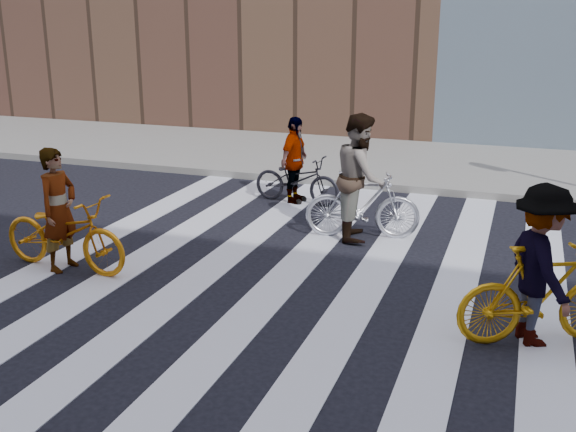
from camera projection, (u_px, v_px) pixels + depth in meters
The scene contains 11 objects.
ground at pixel (325, 283), 8.92m from camera, with size 100.00×100.00×0.00m, color black.
sidewalk_far at pixel (417, 163), 15.67m from camera, with size 100.00×5.00×0.15m, color gray.
zebra_crosswalk at pixel (325, 282), 8.92m from camera, with size 8.25×10.00×0.01m.
bike_yellow_left at pixel (64, 233), 9.25m from camera, with size 0.70×2.02×1.06m, color orange.
bike_silver_mid at pixel (362, 205), 10.57m from camera, with size 0.51×1.80×1.08m, color silver.
bike_yellow_right at pixel (542, 295), 7.15m from camera, with size 0.52×1.85×1.11m, color orange.
bike_dark_rear at pixel (297, 180), 12.57m from camera, with size 0.59×1.71×0.90m, color black.
rider_left at pixel (59, 210), 9.18m from camera, with size 0.63×0.41×1.72m, color slate.
rider_mid at pixel (360, 177), 10.46m from camera, with size 0.96×0.75×1.98m, color slate.
rider_right at pixel (540, 266), 7.07m from camera, with size 1.14×0.65×1.76m, color slate.
rider_rear at pixel (294, 160), 12.48m from camera, with size 0.95×0.40×1.62m, color slate.
Camera 1 is at (2.32, -7.97, 3.42)m, focal length 42.00 mm.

